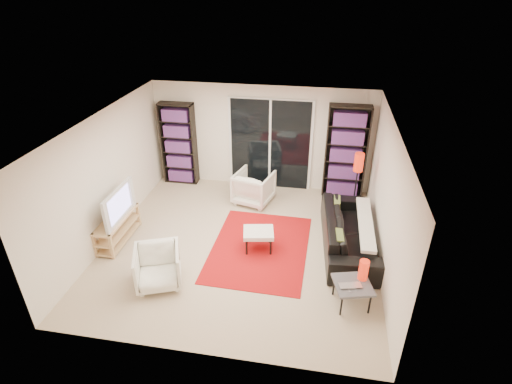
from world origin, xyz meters
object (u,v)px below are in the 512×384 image
sofa (349,232)px  ottoman (258,233)px  bookshelf_right (346,152)px  tv_stand (118,228)px  armchair_back (254,187)px  floor_lamp (358,169)px  armchair_front (158,267)px  side_table (353,286)px  bookshelf_left (179,144)px

sofa → ottoman: (-1.63, -0.35, 0.01)m
bookshelf_right → ottoman: (-1.54, -2.40, -0.71)m
tv_stand → armchair_back: (2.28, 1.88, 0.10)m
armchair_back → floor_lamp: floor_lamp is taller
armchair_front → ottoman: bearing=18.4°
armchair_back → side_table: size_ratio=1.19×
bookshelf_left → sofa: 4.48m
sofa → tv_stand: bearing=92.7°
armchair_back → bookshelf_left: bearing=-5.2°
bookshelf_left → armchair_back: (1.92, -0.69, -0.62)m
sofa → ottoman: sofa is taller
sofa → armchair_back: bearing=52.0°
bookshelf_right → sofa: 2.17m
bookshelf_right → sofa: (0.09, -2.04, -0.72)m
bookshelf_left → tv_stand: bearing=-98.1°
tv_stand → side_table: tv_stand is taller
armchair_front → ottoman: 1.88m
sofa → side_table: bearing=176.1°
armchair_front → side_table: armchair_front is taller
sofa → bookshelf_left: bearing=58.3°
bookshelf_left → armchair_front: bearing=-76.6°
bookshelf_left → side_table: 5.33m
bookshelf_right → sofa: bearing=-87.6°
bookshelf_right → bookshelf_left: bearing=180.0°
tv_stand → floor_lamp: floor_lamp is taller
bookshelf_left → side_table: size_ratio=2.94×
ottoman → floor_lamp: (1.76, 1.54, 0.72)m
bookshelf_left → armchair_back: 2.13m
bookshelf_right → armchair_front: 4.73m
side_table → ottoman: bearing=145.3°
armchair_back → armchair_front: (-1.06, -2.90, -0.03)m
ottoman → armchair_back: bearing=103.0°
bookshelf_right → armchair_back: bookshelf_right is taller
sofa → ottoman: size_ratio=3.71×
armchair_front → side_table: size_ratio=1.10×
bookshelf_right → ottoman: bookshelf_right is taller
side_table → floor_lamp: floor_lamp is taller
sofa → floor_lamp: bearing=-10.7°
floor_lamp → sofa: bearing=-96.3°
armchair_back → sofa: bearing=161.1°
armchair_back → tv_stand: bearing=54.3°
ottoman → bookshelf_left: bearing=134.0°
bookshelf_right → tv_stand: (-4.22, -2.58, -0.79)m
tv_stand → armchair_front: bearing=-39.6°
bookshelf_right → side_table: size_ratio=3.17×
bookshelf_left → floor_lamp: bearing=-11.8°
sofa → armchair_back: 2.43m
armchair_front → ottoman: size_ratio=1.18×
tv_stand → bookshelf_left: bearing=81.9°
bookshelf_right → armchair_back: (-1.93, -0.69, -0.69)m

